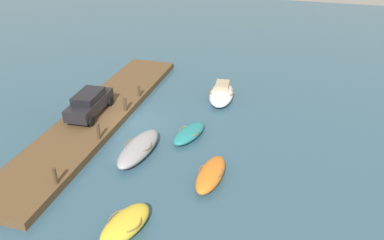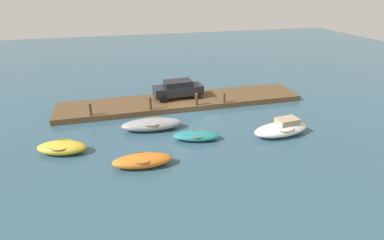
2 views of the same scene
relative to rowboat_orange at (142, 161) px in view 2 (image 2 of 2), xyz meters
The scene contains 12 objects.
ground_plane 8.01m from the rowboat_orange, 123.63° to the right, with size 84.00×84.00×0.00m, color #33566B.
dock_platform 10.04m from the rowboat_orange, 116.19° to the right, with size 20.77×3.86×0.46m, color brown.
rowboat_orange is the anchor object (origin of this frame).
rowboat_yellow 5.41m from the rowboat_orange, 30.98° to the right, with size 3.27×2.13×0.76m.
dinghy_teal 4.51m from the rowboat_orange, 148.69° to the right, with size 3.35×1.98×0.58m.
rowboat_grey 4.79m from the rowboat_orange, 104.44° to the right, with size 4.40×1.81×0.83m.
motorboat_white 9.90m from the rowboat_orange, behind, with size 4.31×2.18×1.16m.
mooring_post_west 10.61m from the rowboat_orange, 136.28° to the right, with size 0.19×0.19×0.82m, color #47331E.
mooring_post_mid_west 9.04m from the rowboat_orange, 125.67° to the right, with size 0.23×0.23×1.02m, color #47331E.
mooring_post_mid_east 7.50m from the rowboat_orange, 101.43° to the right, with size 0.20×0.20×1.01m, color #47331E.
mooring_post_east 7.95m from the rowboat_orange, 67.45° to the right, with size 0.19×0.19×0.93m, color #47331E.
parked_car 10.32m from the rowboat_orange, 113.98° to the right, with size 4.27×2.01×1.56m.
Camera 2 is at (5.51, 21.80, 9.68)m, focal length 28.56 mm.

